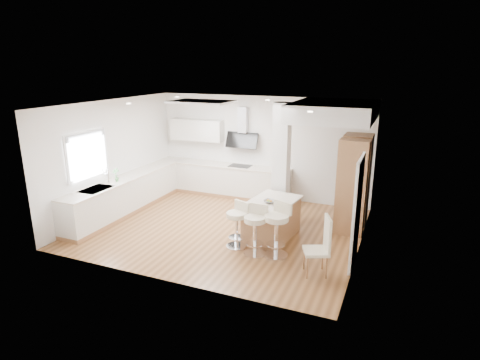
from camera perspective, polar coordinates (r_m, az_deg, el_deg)
The scene contains 18 objects.
ground at distance 9.27m, azimuth -2.39°, elevation -6.80°, with size 6.00×6.00×0.00m, color #8F5D35.
ceiling at distance 9.27m, azimuth -2.39°, elevation -6.80°, with size 6.00×5.00×0.02m, color white.
wall_back at distance 11.07m, azimuth 3.02°, elevation 4.62°, with size 6.00×0.04×2.80m, color silver.
wall_left at distance 10.42m, azimuth -17.63°, elevation 3.14°, with size 0.04×5.00×2.80m, color silver.
wall_right at distance 8.06m, azimuth 17.22°, elevation -0.53°, with size 0.04×5.00×2.80m, color silver.
skylight at distance 9.46m, azimuth -5.44°, elevation 10.99°, with size 4.10×2.10×0.06m.
window_left at distance 9.68m, azimuth -20.97°, elevation 3.65°, with size 0.06×1.28×1.07m.
doorway_right at distance 7.61m, azimuth 16.30°, elevation -4.60°, with size 0.05×1.00×2.10m.
counter_left at distance 10.65m, azimuth -15.17°, elevation -1.65°, with size 0.63×4.50×1.35m.
counter_back at distance 11.32m, azimuth -1.87°, elevation 1.22°, with size 3.62×0.63×2.50m.
pillar at distance 9.31m, azimuth 5.87°, elevation 2.33°, with size 0.35×0.35×2.80m.
soffit at distance 9.30m, azimuth 13.20°, elevation 9.49°, with size 1.78×2.20×0.40m.
oven_column at distance 9.36m, azimuth 15.88°, elevation -0.37°, with size 0.63×1.21×2.10m.
peninsula at distance 8.69m, azimuth 4.53°, elevation -5.50°, with size 1.06×1.45×0.88m.
bar_stool_a at distance 8.14m, azimuth -0.40°, elevation -6.03°, with size 0.56×0.56×0.96m.
bar_stool_b at distance 7.85m, azimuth 2.23°, elevation -6.72°, with size 0.48×0.48×1.00m.
bar_stool_c at distance 7.79m, azimuth 5.30°, elevation -6.61°, with size 0.64×0.64×1.08m.
dining_chair at distance 7.25m, azimuth 11.55°, elevation -8.91°, with size 0.55×0.55×1.09m.
Camera 1 is at (3.64, -7.72, 3.62)m, focal length 30.00 mm.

